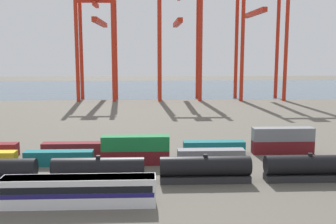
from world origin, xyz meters
TOP-DOWN VIEW (x-y plane):
  - ground_plane at (0.00, 40.00)m, footprint 420.00×420.00m
  - harbour_water at (0.00, 146.22)m, footprint 400.00×110.00m
  - freight_tank_row at (12.88, -14.93)m, footprint 79.82×2.96m
  - shipping_container_1 at (-11.88, -4.57)m, footprint 12.10×2.44m
  - shipping_container_2 at (1.72, -4.57)m, footprint 12.10×2.44m
  - shipping_container_3 at (1.72, -4.57)m, footprint 12.10×2.44m
  - shipping_container_4 at (15.33, -4.57)m, footprint 12.10×2.44m
  - shipping_container_6 at (-24.26, 1.89)m, footprint 6.04×2.44m
  - shipping_container_7 at (-10.53, 1.89)m, footprint 12.10×2.44m
  - shipping_container_8 at (3.20, 1.89)m, footprint 6.04×2.44m
  - shipping_container_9 at (16.92, 1.89)m, footprint 12.10×2.44m
  - shipping_container_10 at (30.65, 1.89)m, footprint 12.10×2.44m
  - shipping_container_11 at (30.65, 1.89)m, footprint 12.10×2.44m
  - gantry_crane_west at (-17.37, 94.91)m, footprint 15.98×39.65m
  - gantry_crane_central at (16.46, 94.01)m, footprint 17.99×34.69m
  - gantry_crane_east at (50.30, 93.69)m, footprint 19.37×34.22m

SIDE VIEW (x-z plane):
  - ground_plane at x=0.00m, z-range 0.00..0.00m
  - harbour_water at x=0.00m, z-range 0.00..0.01m
  - shipping_container_1 at x=-11.88m, z-range 0.00..2.60m
  - shipping_container_2 at x=1.72m, z-range 0.00..2.60m
  - shipping_container_4 at x=15.33m, z-range 0.00..2.60m
  - shipping_container_6 at x=-24.26m, z-range 0.00..2.60m
  - shipping_container_7 at x=-10.53m, z-range 0.00..2.60m
  - shipping_container_8 at x=3.20m, z-range 0.00..2.60m
  - shipping_container_9 at x=16.92m, z-range 0.00..2.60m
  - shipping_container_10 at x=30.65m, z-range 0.00..2.60m
  - freight_tank_row at x=12.88m, z-range -0.11..4.31m
  - shipping_container_3 at x=1.72m, z-range 2.60..5.20m
  - shipping_container_11 at x=30.65m, z-range 2.60..5.20m
  - gantry_crane_west at x=-17.37m, z-range 5.06..49.25m
  - gantry_crane_central at x=16.46m, z-range 4.56..51.99m
  - gantry_crane_east at x=50.30m, z-range 5.25..55.29m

